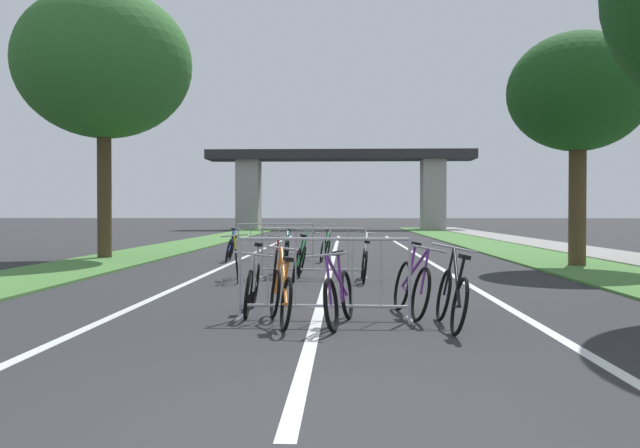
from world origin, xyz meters
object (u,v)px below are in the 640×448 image
(tree_left_pine_near, at_px, (104,64))
(bicycle_green_11, at_px, (326,248))
(bicycle_blue_3, at_px, (231,248))
(bicycle_black_5, at_px, (452,297))
(bicycle_green_1, at_px, (300,261))
(tree_right_oak_mid, at_px, (578,93))
(bicycle_yellow_2, at_px, (237,262))
(crowd_barrier_nearest, at_px, (324,279))
(bicycle_purple_10, at_px, (412,287))
(bicycle_silver_9, at_px, (253,286))
(bicycle_purple_0, at_px, (339,296))
(crowd_barrier_second, at_px, (313,253))
(bicycle_teal_6, at_px, (287,248))
(bicycle_orange_8, at_px, (281,295))
(bicycle_red_4, at_px, (276,260))
(crowd_barrier_third, at_px, (275,242))
(bicycle_white_7, at_px, (364,263))

(tree_left_pine_near, relative_size, bicycle_green_11, 4.73)
(bicycle_blue_3, height_order, bicycle_black_5, bicycle_black_5)
(tree_left_pine_near, xyz_separation_m, bicycle_green_1, (6.11, -5.95, -5.29))
(bicycle_green_1, bearing_deg, tree_left_pine_near, 138.24)
(tree_right_oak_mid, relative_size, bicycle_yellow_2, 3.52)
(crowd_barrier_nearest, bearing_deg, bicycle_purple_10, 17.78)
(tree_left_pine_near, distance_m, bicycle_silver_9, 12.98)
(bicycle_purple_0, bearing_deg, bicycle_yellow_2, -58.17)
(crowd_barrier_second, height_order, bicycle_green_11, crowd_barrier_second)
(bicycle_teal_6, height_order, bicycle_orange_8, bicycle_orange_8)
(bicycle_purple_0, distance_m, bicycle_green_1, 5.46)
(bicycle_red_4, bearing_deg, crowd_barrier_third, -89.78)
(bicycle_yellow_2, xyz_separation_m, bicycle_silver_9, (0.91, -4.33, -0.02))
(tree_right_oak_mid, height_order, bicycle_silver_9, tree_right_oak_mid)
(tree_right_oak_mid, relative_size, bicycle_teal_6, 3.44)
(tree_right_oak_mid, bearing_deg, bicycle_white_7, -145.98)
(crowd_barrier_third, bearing_deg, bicycle_yellow_2, -91.57)
(bicycle_yellow_2, bearing_deg, bicycle_green_1, 174.32)
(tree_right_oak_mid, bearing_deg, bicycle_orange_8, -126.56)
(crowd_barrier_third, distance_m, bicycle_black_5, 11.91)
(bicycle_silver_9, bearing_deg, bicycle_black_5, 152.49)
(bicycle_black_5, bearing_deg, crowd_barrier_nearest, 158.47)
(bicycle_silver_9, relative_size, bicycle_purple_10, 1.04)
(bicycle_black_5, xyz_separation_m, bicycle_green_11, (-1.80, 10.84, 0.00))
(bicycle_purple_0, xyz_separation_m, bicycle_yellow_2, (-2.10, 5.32, 0.03))
(crowd_barrier_second, bearing_deg, bicycle_white_7, -28.94)
(bicycle_blue_3, bearing_deg, bicycle_red_4, -72.64)
(bicycle_orange_8, bearing_deg, bicycle_green_1, 78.56)
(bicycle_purple_0, bearing_deg, bicycle_silver_9, -29.57)
(crowd_barrier_second, height_order, bicycle_white_7, crowd_barrier_second)
(tree_left_pine_near, distance_m, bicycle_purple_10, 14.22)
(bicycle_white_7, relative_size, bicycle_orange_8, 1.02)
(bicycle_yellow_2, bearing_deg, bicycle_black_5, 112.79)
(bicycle_green_1, bearing_deg, bicycle_black_5, -66.27)
(bicycle_green_1, height_order, bicycle_orange_8, bicycle_green_1)
(bicycle_blue_3, relative_size, bicycle_green_11, 1.00)
(bicycle_black_5, height_order, bicycle_white_7, bicycle_black_5)
(tree_right_oak_mid, xyz_separation_m, crowd_barrier_nearest, (-6.06, -8.52, -3.80))
(crowd_barrier_second, height_order, bicycle_red_4, crowd_barrier_second)
(crowd_barrier_nearest, distance_m, bicycle_purple_0, 0.47)
(bicycle_red_4, relative_size, bicycle_purple_10, 0.99)
(bicycle_green_1, distance_m, bicycle_purple_10, 4.97)
(tree_left_pine_near, xyz_separation_m, crowd_barrier_third, (5.01, -0.06, -5.15))
(tree_right_oak_mid, xyz_separation_m, bicycle_silver_9, (-7.05, -7.92, -3.96))
(tree_left_pine_near, distance_m, bicycle_green_1, 10.03)
(tree_left_pine_near, distance_m, bicycle_blue_3, 6.56)
(bicycle_yellow_2, relative_size, bicycle_blue_3, 1.00)
(crowd_barrier_third, bearing_deg, crowd_barrier_second, -76.03)
(crowd_barrier_nearest, height_order, bicycle_purple_0, crowd_barrier_nearest)
(bicycle_purple_0, height_order, bicycle_green_11, bicycle_green_11)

